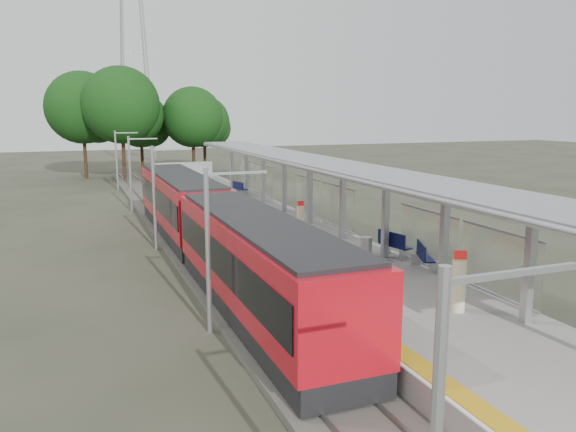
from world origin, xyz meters
The scene contains 16 objects.
ground centered at (0.00, 0.00, 0.00)m, with size 200.00×200.00×0.00m, color #474438.
trackbed centered at (-4.50, 20.00, 0.12)m, with size 3.00×70.00×0.24m, color #59544C.
platform centered at (0.00, 20.00, 0.50)m, with size 6.00×50.00×1.00m, color gray.
tactile_strip centered at (-2.55, 20.00, 1.01)m, with size 0.60×50.00×0.02m, color gold.
end_fence centered at (0.00, 44.95, 1.60)m, with size 6.00×0.10×1.20m, color #9EA0A5.
train centered at (-4.50, 14.34, 2.05)m, with size 2.74×27.60×3.62m.
canopy centered at (1.61, 16.19, 4.20)m, with size 3.27×38.00×3.66m.
pylon centered at (-1.00, 73.00, 19.00)m, with size 8.00×4.00×38.00m, color #9EA0A5, non-canonical shape.
tree_cluster centered at (-3.08, 52.84, 6.98)m, with size 20.23×12.97×11.65m.
catenary_masts centered at (-6.22, 19.00, 2.91)m, with size 2.08×48.16×5.40m.
bench_near centered at (2.49, 7.88, 1.56)m, with size 1.07×1.62×1.07m.
bench_mid centered at (2.41, 9.96, 1.58)m, with size 0.83×1.66×1.09m.
bench_far centered at (1.41, 29.82, 1.51)m, with size 0.83×1.47×0.96m.
info_pillar_near centered at (0.73, 3.49, 1.84)m, with size 0.44×0.44×1.95m.
info_pillar_far centered at (0.32, 15.25, 1.76)m, with size 0.39×0.39×1.75m.
litter_bin centered at (1.06, 9.92, 1.49)m, with size 0.48×0.48×0.98m, color #9EA0A5.
Camera 1 is at (-10.20, -10.10, 7.13)m, focal length 35.00 mm.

